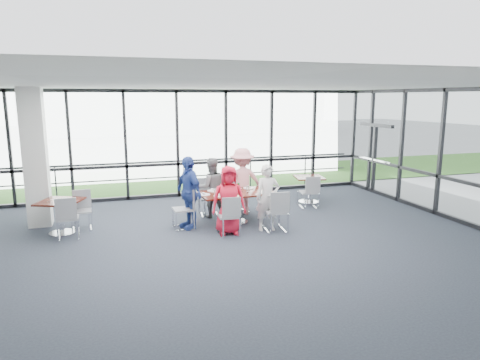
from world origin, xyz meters
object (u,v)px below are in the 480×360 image
object	(u,v)px
diner_end	(189,192)
side_table_right	(309,181)
chair_main_fr	(239,196)
chair_spare_la	(68,218)
chair_main_fl	(209,198)
diner_near_right	(268,198)
chair_main_end	(183,209)
structural_column	(35,158)
chair_spare_r	(308,192)
diner_near_left	(229,200)
chair_spare_lb	(81,211)
chair_main_nr	(275,211)
diner_far_left	(211,188)
main_table	(236,198)
chair_main_nl	(228,216)
diner_far_right	(242,181)
side_table_left	(60,206)

from	to	relation	value
diner_end	side_table_right	bearing A→B (deg)	91.60
chair_main_fr	chair_spare_la	xyz separation A→B (m)	(-4.11, -0.97, 0.03)
side_table_right	chair_main_fl	bearing A→B (deg)	-170.47
diner_near_right	chair_main_end	distance (m)	1.95
structural_column	chair_spare_r	bearing A→B (deg)	-3.49
diner_near_left	diner_end	distance (m)	1.02
chair_spare_la	chair_spare_r	world-z (taller)	chair_spare_la
chair_main_fr	chair_spare_lb	xyz separation A→B (m)	(-3.87, -0.39, 0.01)
chair_main_nr	chair_spare_r	distance (m)	2.36
diner_far_left	chair_main_fr	size ratio (longest dim) A/B	1.78
diner_near_right	main_table	bearing A→B (deg)	130.17
diner_near_left	chair_main_nl	bearing A→B (deg)	-102.45
diner_end	chair_spare_r	size ratio (longest dim) A/B	1.94
chair_main_nl	chair_spare_lb	size ratio (longest dim) A/B	1.00
chair_spare_la	chair_spare_lb	xyz separation A→B (m)	(0.25, 0.58, -0.02)
main_table	diner_far_right	world-z (taller)	diner_far_right
diner_end	chair_main_fl	distance (m)	1.18
chair_main_nr	chair_main_end	world-z (taller)	chair_main_nr
main_table	diner_far_left	xyz separation A→B (m)	(-0.44, 0.68, 0.14)
main_table	chair_main_fl	size ratio (longest dim) A/B	1.99
chair_main_nr	main_table	bearing A→B (deg)	132.26
diner_near_right	chair_main_nr	world-z (taller)	diner_near_right
structural_column	diner_near_right	world-z (taller)	structural_column
diner_far_left	diner_end	distance (m)	1.04
diner_far_left	chair_spare_la	world-z (taller)	diner_far_left
diner_near_left	chair_main_nr	world-z (taller)	diner_near_left
diner_near_right	chair_main_nl	world-z (taller)	diner_near_right
side_table_left	diner_far_right	distance (m)	4.33
chair_main_end	chair_spare_la	bearing A→B (deg)	-93.29
diner_near_right	chair_main_end	xyz separation A→B (m)	(-1.80, 0.69, -0.30)
main_table	diner_far_left	distance (m)	0.83
diner_far_left	chair_spare_lb	size ratio (longest dim) A/B	1.73
structural_column	chair_spare_lb	distance (m)	1.64
chair_main_nr	chair_main_fl	distance (m)	2.04
chair_main_fr	chair_spare_la	distance (m)	4.22
diner_far_right	diner_near_left	bearing A→B (deg)	64.61
chair_main_fr	chair_main_end	size ratio (longest dim) A/B	0.94
side_table_right	diner_far_right	bearing A→B (deg)	-164.72
diner_near_left	diner_far_left	xyz separation A→B (m)	(-0.04, 1.43, -0.01)
side_table_right	chair_spare_la	xyz separation A→B (m)	(-6.33, -1.37, -0.17)
structural_column	diner_near_left	xyz separation A→B (m)	(4.06, -1.93, -0.84)
main_table	diner_near_left	world-z (taller)	diner_near_left
diner_end	chair_spare_r	bearing A→B (deg)	85.05
structural_column	diner_end	bearing A→B (deg)	-20.89
side_table_left	diner_end	world-z (taller)	diner_end
side_table_left	chair_main_fr	xyz separation A→B (m)	(4.28, 0.57, -0.21)
chair_main_end	chair_spare_lb	bearing A→B (deg)	-107.86
diner_near_right	chair_main_end	bearing A→B (deg)	165.86
chair_main_end	diner_near_right	bearing A→B (deg)	66.15
side_table_left	diner_near_left	bearing A→B (deg)	-17.13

